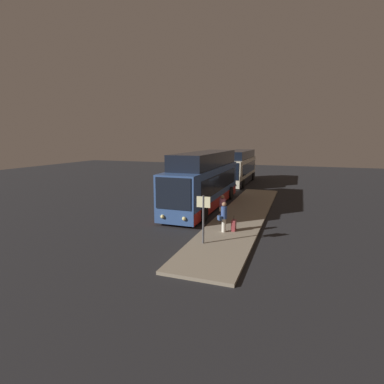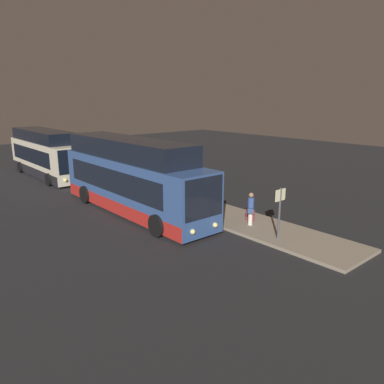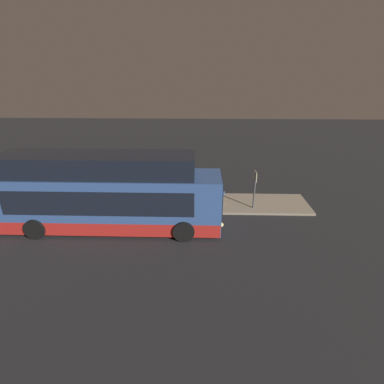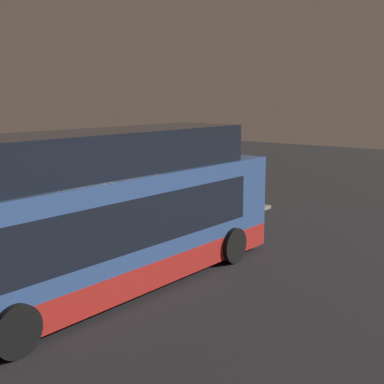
{
  "view_description": "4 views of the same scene",
  "coord_description": "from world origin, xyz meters",
  "px_view_note": "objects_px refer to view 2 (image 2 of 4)",
  "views": [
    {
      "loc": [
        19.58,
        6.52,
        5.14
      ],
      "look_at": [
        2.71,
        0.42,
        1.92
      ],
      "focal_mm": 28.0,
      "sensor_mm": 36.0,
      "label": 1
    },
    {
      "loc": [
        15.87,
        -10.88,
        6.33
      ],
      "look_at": [
        2.71,
        0.42,
        1.92
      ],
      "focal_mm": 35.0,
      "sensor_mm": 36.0,
      "label": 2
    },
    {
      "loc": [
        3.16,
        -14.46,
        7.97
      ],
      "look_at": [
        2.71,
        0.42,
        1.92
      ],
      "focal_mm": 28.0,
      "sensor_mm": 36.0,
      "label": 3
    },
    {
      "loc": [
        -10.67,
        -9.99,
        4.98
      ],
      "look_at": [
        2.71,
        0.42,
        1.92
      ],
      "focal_mm": 50.0,
      "sensor_mm": 36.0,
      "label": 4
    }
  ],
  "objects_px": {
    "bus_lead": "(132,180)",
    "passenger_waiting": "(212,202)",
    "passenger_boarding": "(251,207)",
    "sign_post": "(280,207)",
    "suitcase": "(250,215)",
    "bus_second": "(47,156)"
  },
  "relations": [
    {
      "from": "bus_lead",
      "to": "passenger_waiting",
      "type": "relative_size",
      "value": 7.26
    },
    {
      "from": "passenger_boarding",
      "to": "sign_post",
      "type": "xyz_separation_m",
      "value": [
        2.06,
        -0.49,
        0.59
      ]
    },
    {
      "from": "suitcase",
      "to": "sign_post",
      "type": "bearing_deg",
      "value": -21.3
    },
    {
      "from": "sign_post",
      "to": "passenger_boarding",
      "type": "bearing_deg",
      "value": 166.67
    },
    {
      "from": "suitcase",
      "to": "sign_post",
      "type": "height_order",
      "value": "sign_post"
    },
    {
      "from": "passenger_waiting",
      "to": "suitcase",
      "type": "distance_m",
      "value": 2.1
    },
    {
      "from": "passenger_boarding",
      "to": "bus_lead",
      "type": "bearing_deg",
      "value": -13.36
    },
    {
      "from": "suitcase",
      "to": "sign_post",
      "type": "relative_size",
      "value": 0.36
    },
    {
      "from": "bus_lead",
      "to": "passenger_waiting",
      "type": "distance_m",
      "value": 4.68
    },
    {
      "from": "passenger_waiting",
      "to": "sign_post",
      "type": "relative_size",
      "value": 0.69
    },
    {
      "from": "bus_second",
      "to": "passenger_waiting",
      "type": "distance_m",
      "value": 17.2
    },
    {
      "from": "bus_second",
      "to": "sign_post",
      "type": "xyz_separation_m",
      "value": [
        21.21,
        2.51,
        -0.03
      ]
    },
    {
      "from": "bus_second",
      "to": "passenger_boarding",
      "type": "distance_m",
      "value": 19.39
    },
    {
      "from": "passenger_waiting",
      "to": "sign_post",
      "type": "distance_m",
      "value": 4.23
    },
    {
      "from": "passenger_boarding",
      "to": "sign_post",
      "type": "distance_m",
      "value": 2.19
    },
    {
      "from": "sign_post",
      "to": "suitcase",
      "type": "bearing_deg",
      "value": 158.7
    },
    {
      "from": "passenger_boarding",
      "to": "sign_post",
      "type": "height_order",
      "value": "sign_post"
    },
    {
      "from": "passenger_boarding",
      "to": "suitcase",
      "type": "relative_size",
      "value": 1.96
    },
    {
      "from": "bus_lead",
      "to": "bus_second",
      "type": "xyz_separation_m",
      "value": [
        -13.09,
        -0.0,
        -0.17
      ]
    },
    {
      "from": "bus_second",
      "to": "sign_post",
      "type": "relative_size",
      "value": 4.42
    },
    {
      "from": "bus_second",
      "to": "suitcase",
      "type": "bearing_deg",
      "value": 10.52
    },
    {
      "from": "bus_second",
      "to": "suitcase",
      "type": "xyz_separation_m",
      "value": [
        18.74,
        3.48,
        -1.23
      ]
    }
  ]
}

